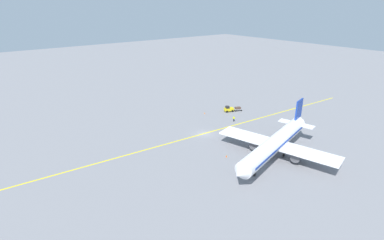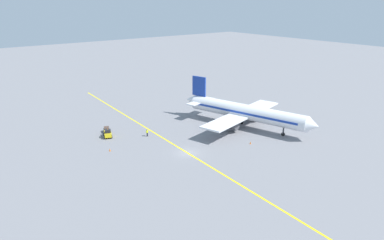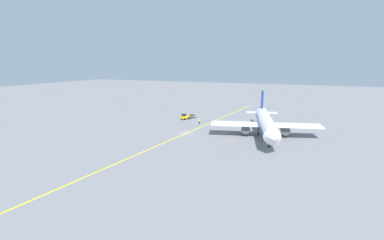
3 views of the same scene
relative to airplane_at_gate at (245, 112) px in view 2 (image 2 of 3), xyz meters
name	(u,v)px [view 2 (image 2 of 3)]	position (x,y,z in m)	size (l,w,h in m)	color
ground_plane	(187,153)	(20.38, 4.30, -3.71)	(400.00, 400.00, 0.00)	slate
apron_yellow_centreline	(187,153)	(20.38, 4.30, -3.71)	(0.40, 120.00, 0.01)	yellow
airplane_at_gate	(245,112)	(0.00, 0.00, 0.00)	(28.41, 35.07, 10.60)	white
baggage_tug_white	(108,133)	(29.06, -13.60, -2.81)	(2.60, 3.34, 2.11)	gold
baggage_cart_trailing	(107,129)	(27.85, -16.67, -2.95)	(2.25, 2.93, 1.24)	gray
ground_crew_worker	(147,133)	(21.82, -8.71, -2.80)	(0.57, 0.29, 1.68)	#23232D
traffic_cone_near_nose	(250,143)	(6.90, 8.68, -3.43)	(0.32, 0.32, 0.55)	orange
traffic_cone_mid_apron	(110,150)	(32.27, -6.04, -3.43)	(0.32, 0.32, 0.55)	orange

